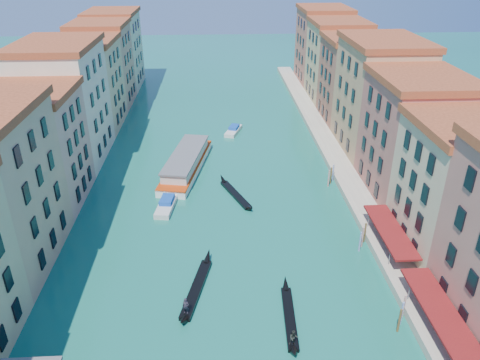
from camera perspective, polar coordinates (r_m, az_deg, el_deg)
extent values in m
cube|color=tan|center=(75.03, -23.56, 3.31)|extent=(12.00, 14.00, 16.50)
cube|color=brown|center=(72.32, -24.84, 9.65)|extent=(12.80, 14.40, 1.00)
cube|color=beige|center=(88.68, -20.57, 8.51)|extent=(12.00, 18.00, 20.00)
cube|color=brown|center=(86.25, -21.72, 15.11)|extent=(12.80, 18.40, 1.00)
cube|color=tan|center=(104.70, -17.98, 10.85)|extent=(12.00, 16.00, 17.50)
cube|color=brown|center=(102.73, -18.73, 15.79)|extent=(12.80, 16.40, 1.00)
cube|color=tan|center=(119.19, -16.30, 13.18)|extent=(12.00, 15.00, 18.50)
cube|color=brown|center=(117.42, -16.94, 17.78)|extent=(12.80, 15.40, 1.00)
cube|color=beige|center=(134.43, -14.92, 14.93)|extent=(12.00, 17.00, 19.00)
cube|color=brown|center=(132.85, -15.46, 19.13)|extent=(12.80, 17.40, 1.00)
cube|color=tan|center=(63.14, 25.16, -1.39)|extent=(12.00, 14.00, 16.50)
cube|color=brown|center=(59.89, 26.79, 6.00)|extent=(12.80, 14.40, 1.00)
cube|color=#AB5D4E|center=(75.05, 20.36, 4.53)|extent=(12.00, 16.00, 18.00)
cube|color=brown|center=(72.25, 21.57, 11.49)|extent=(12.80, 16.40, 1.00)
cube|color=tan|center=(89.64, 16.49, 9.31)|extent=(12.00, 18.00, 20.00)
cube|color=brown|center=(87.24, 17.41, 15.88)|extent=(12.80, 18.40, 1.00)
cube|color=#A35B43|center=(105.06, 13.60, 11.45)|extent=(12.00, 15.00, 17.50)
cube|color=brown|center=(103.09, 14.17, 16.40)|extent=(12.80, 15.40, 1.00)
cube|color=tan|center=(119.43, 11.62, 13.72)|extent=(12.00, 16.00, 18.50)
cube|color=brown|center=(117.67, 12.07, 18.33)|extent=(12.80, 16.40, 1.00)
cube|color=#BB664F|center=(135.01, 9.95, 15.57)|extent=(12.00, 17.00, 19.50)
cube|color=brown|center=(133.44, 10.31, 19.88)|extent=(12.80, 17.40, 1.00)
cube|color=#A99C88|center=(85.26, 11.81, 2.10)|extent=(4.00, 140.00, 1.00)
cube|color=maroon|center=(51.30, 23.69, -15.17)|extent=(3.20, 15.30, 0.25)
cylinder|color=slate|center=(55.11, 19.84, -13.09)|extent=(0.12, 0.12, 3.00)
cube|color=maroon|center=(62.46, 17.86, -5.89)|extent=(3.20, 12.60, 0.25)
cylinder|color=slate|center=(59.59, 17.71, -9.35)|extent=(0.12, 0.12, 3.00)
cylinder|color=slate|center=(66.10, 15.35, -5.10)|extent=(0.12, 0.12, 3.00)
cylinder|color=#50391B|center=(51.96, 18.83, -16.03)|extent=(0.24, 0.24, 3.20)
cylinder|color=#50391B|center=(52.84, 19.08, -15.23)|extent=(0.24, 0.24, 3.20)
cylinder|color=#50391B|center=(53.73, 19.31, -14.46)|extent=(0.24, 0.24, 3.20)
cylinder|color=#50391B|center=(62.19, 14.42, -7.40)|extent=(0.24, 0.24, 3.20)
cylinder|color=#50391B|center=(63.15, 14.69, -6.86)|extent=(0.24, 0.24, 3.20)
cylinder|color=#50391B|center=(64.12, 14.96, -6.34)|extent=(0.24, 0.24, 3.20)
cylinder|color=#50391B|center=(77.10, 10.75, 0.10)|extent=(0.24, 0.24, 3.20)
cylinder|color=#50391B|center=(78.11, 11.02, 0.44)|extent=(0.24, 0.24, 3.20)
cylinder|color=#50391B|center=(79.12, 11.28, 0.77)|extent=(0.24, 0.24, 3.20)
cube|color=white|center=(82.21, -6.55, 1.66)|extent=(8.71, 21.74, 1.27)
cube|color=beige|center=(81.63, -6.60, 2.54)|extent=(7.38, 17.47, 1.70)
cube|color=slate|center=(81.23, -6.64, 3.18)|extent=(7.79, 18.05, 0.27)
cube|color=#BE370B|center=(81.96, -6.57, 2.03)|extent=(8.76, 21.75, 0.27)
cube|color=black|center=(55.04, -5.33, -13.04)|extent=(3.50, 10.15, 0.51)
cone|color=black|center=(59.04, -3.94, -9.28)|extent=(1.50, 2.43, 1.89)
cone|color=black|center=(50.82, -7.02, -16.75)|extent=(1.41, 2.05, 1.67)
imported|color=#26212D|center=(51.18, -6.64, -15.04)|extent=(0.79, 0.61, 1.94)
cube|color=black|center=(51.64, 6.04, -16.35)|extent=(1.63, 9.15, 0.46)
cone|color=black|center=(55.17, 5.57, -12.46)|extent=(1.03, 2.08, 1.70)
cone|color=black|center=(47.90, 6.65, -20.24)|extent=(1.01, 1.73, 1.50)
imported|color=#242722|center=(48.18, 6.55, -18.56)|extent=(0.88, 0.71, 1.75)
cube|color=black|center=(73.34, -0.54, -1.81)|extent=(4.59, 9.19, 0.47)
cone|color=black|center=(77.41, -2.16, 0.15)|extent=(1.66, 2.31, 1.76)
cone|color=black|center=(69.08, 1.27, -3.49)|extent=(1.53, 1.97, 1.55)
cube|color=silver|center=(70.91, -8.95, -3.09)|extent=(3.14, 7.25, 0.80)
cube|color=#1549AD|center=(70.99, -8.90, -2.40)|extent=(2.20, 3.22, 0.70)
cube|color=silver|center=(98.32, -0.81, 6.01)|extent=(4.07, 6.89, 0.75)
cube|color=#1549AD|center=(98.51, -0.73, 6.46)|extent=(2.51, 3.21, 0.66)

